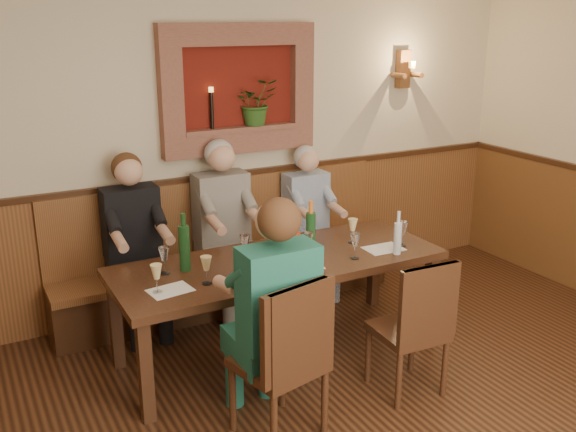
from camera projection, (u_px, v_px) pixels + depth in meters
name	position (u px, v px, depth m)	size (l,w,h in m)	color
room_shell	(478.00, 149.00, 2.73)	(6.04, 6.04, 2.82)	beige
wainscoting	(454.00, 412.00, 3.12)	(6.02, 6.02, 1.15)	brown
wall_niche	(244.00, 94.00, 5.34)	(1.36, 0.30, 1.06)	#60150D
wall_sconce	(404.00, 70.00, 6.04)	(0.25, 0.20, 0.35)	brown
dining_table	(279.00, 269.00, 4.65)	(2.40, 0.90, 0.75)	black
bench	(229.00, 270.00, 5.55)	(3.00, 0.45, 1.11)	#381E0F
chair_near_left	(281.00, 390.00, 3.82)	(0.55, 0.55, 1.04)	black
chair_near_right	(408.00, 353.00, 4.28)	(0.45, 0.45, 0.96)	black
person_bench_left	(137.00, 261.00, 5.01)	(0.43, 0.53, 1.44)	black
person_bench_mid	(227.00, 244.00, 5.34)	(0.44, 0.54, 1.48)	#5E5856
person_bench_right	(310.00, 235.00, 5.73)	(0.39, 0.48, 1.35)	navy
person_chair_front	(272.00, 334.00, 3.81)	(0.45, 0.55, 1.49)	#175252
spittoon_bucket	(286.00, 249.00, 4.50)	(0.20, 0.20, 0.23)	red
wine_bottle_green_a	(311.00, 232.00, 4.71)	(0.09, 0.09, 0.40)	#19471E
wine_bottle_green_b	(184.00, 247.00, 4.38)	(0.09, 0.09, 0.41)	#19471E
water_bottle	(398.00, 237.00, 4.70)	(0.07, 0.07, 0.33)	silver
tasting_sheet_a	(170.00, 290.00, 4.10)	(0.27, 0.19, 0.00)	white
tasting_sheet_b	(301.00, 266.00, 4.51)	(0.30, 0.21, 0.00)	white
tasting_sheet_c	(384.00, 249.00, 4.84)	(0.29, 0.21, 0.00)	white
tasting_sheet_d	(254.00, 281.00, 4.24)	(0.25, 0.18, 0.00)	white
wine_glass_0	(157.00, 279.00, 4.04)	(0.08, 0.08, 0.19)	#EFD78F
wine_glass_1	(164.00, 261.00, 4.34)	(0.08, 0.08, 0.19)	white
wine_glass_2	(207.00, 270.00, 4.18)	(0.08, 0.08, 0.19)	#EFD78F
wine_glass_3	(245.00, 248.00, 4.59)	(0.08, 0.08, 0.19)	white
wine_glass_4	(284.00, 252.00, 4.49)	(0.08, 0.08, 0.19)	#EFD78F
wine_glass_5	(294.00, 239.00, 4.76)	(0.08, 0.08, 0.19)	#EFD78F
wine_glass_6	(355.00, 246.00, 4.62)	(0.08, 0.08, 0.19)	white
wine_glass_7	(353.00, 231.00, 4.95)	(0.08, 0.08, 0.19)	#EFD78F
wine_glass_8	(402.00, 234.00, 4.88)	(0.08, 0.08, 0.19)	white
wine_glass_9	(280.00, 265.00, 4.27)	(0.08, 0.08, 0.19)	#EFD78F
wine_glass_10	(308.00, 245.00, 4.64)	(0.08, 0.08, 0.19)	white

